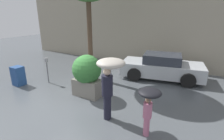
# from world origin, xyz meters

# --- Properties ---
(ground_plane) EXTENTS (40.00, 40.00, 0.00)m
(ground_plane) POSITION_xyz_m (0.00, 0.00, 0.00)
(ground_plane) COLOR #51565B
(building_facade) EXTENTS (18.00, 0.30, 6.00)m
(building_facade) POSITION_xyz_m (0.00, 6.50, 3.00)
(building_facade) COLOR #9E937F
(building_facade) RESTS_ON ground
(planter_box) EXTENTS (1.17, 1.16, 1.71)m
(planter_box) POSITION_xyz_m (0.40, 0.96, 0.94)
(planter_box) COLOR gray
(planter_box) RESTS_ON ground
(person_adult) EXTENTS (0.84, 0.84, 2.02)m
(person_adult) POSITION_xyz_m (2.06, -0.08, 1.48)
(person_adult) COLOR #1E1E2D
(person_adult) RESTS_ON ground
(person_child) EXTENTS (0.59, 0.59, 1.44)m
(person_child) POSITION_xyz_m (3.37, -0.28, 1.06)
(person_child) COLOR #B76684
(person_child) RESTS_ON ground
(parked_car_near) EXTENTS (4.26, 2.45, 1.29)m
(parked_car_near) POSITION_xyz_m (2.48, 4.48, 0.61)
(parked_car_near) COLOR #B7BCC1
(parked_car_near) RESTS_ON ground
(parking_meter) EXTENTS (0.14, 0.14, 1.24)m
(parking_meter) POSITION_xyz_m (-2.12, 1.12, 0.89)
(parking_meter) COLOR #595B60
(parking_meter) RESTS_ON ground
(newspaper_box) EXTENTS (0.50, 0.44, 0.90)m
(newspaper_box) POSITION_xyz_m (-3.10, 0.23, 0.45)
(newspaper_box) COLOR navy
(newspaper_box) RESTS_ON ground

